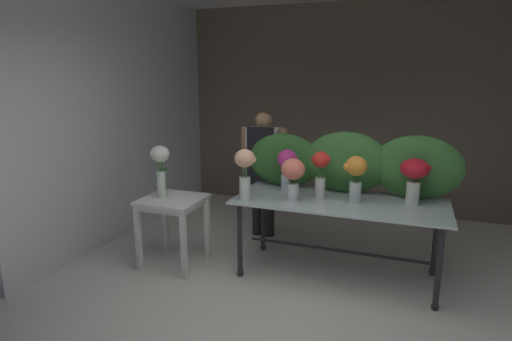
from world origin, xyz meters
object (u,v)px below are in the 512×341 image
vase_peach_roses (245,169)px  vase_coral_anemones (293,174)px  florist (263,161)px  vase_scarlet_peonies (321,171)px  side_table_white (173,208)px  vase_magenta_lilies (287,166)px  vase_white_roses_tall (160,164)px  display_table_glass (339,212)px  vase_crimson_stock (414,175)px  vase_sunset_carnations (356,175)px

vase_peach_roses → vase_coral_anemones: size_ratio=1.20×
florist → vase_scarlet_peonies: 1.17m
side_table_white → vase_magenta_lilies: vase_magenta_lilies is taller
vase_magenta_lilies → vase_white_roses_tall: vase_white_roses_tall is taller
display_table_glass → florist: size_ratio=1.29×
vase_peach_roses → vase_magenta_lilies: vase_peach_roses is taller
display_table_glass → vase_crimson_stock: (0.65, 0.10, 0.40)m
vase_magenta_lilies → vase_sunset_carnations: vase_sunset_carnations is taller
side_table_white → florist: 1.31m
vase_peach_roses → vase_scarlet_peonies: 0.74m
vase_magenta_lilies → side_table_white: bearing=-155.5°
vase_crimson_stock → vase_sunset_carnations: 0.53m
vase_sunset_carnations → vase_white_roses_tall: (-1.93, -0.31, 0.02)m
vase_sunset_carnations → vase_magenta_lilies: bearing=165.9°
display_table_glass → side_table_white: (-1.67, -0.33, -0.05)m
vase_scarlet_peonies → vase_magenta_lilies: bearing=157.8°
vase_peach_roses → vase_scarlet_peonies: (0.67, 0.30, -0.03)m
vase_sunset_carnations → vase_white_roses_tall: size_ratio=0.83×
vase_sunset_carnations → vase_scarlet_peonies: (-0.34, 0.02, 0.01)m
florist → vase_peach_roses: (0.19, -1.08, 0.14)m
vase_crimson_stock → vase_white_roses_tall: bearing=-169.9°
vase_coral_anemones → vase_sunset_carnations: size_ratio=0.92×
side_table_white → vase_coral_anemones: 1.32m
display_table_glass → florist: florist is taller
florist → vase_magenta_lilies: florist is taller
vase_peach_roses → vase_white_roses_tall: 0.92m
vase_white_roses_tall → display_table_glass: bearing=10.5°
side_table_white → florist: bearing=61.6°
vase_coral_anemones → florist: bearing=123.7°
florist → vase_sunset_carnations: florist is taller
vase_magenta_lilies → vase_sunset_carnations: 0.74m
vase_crimson_stock → vase_coral_anemones: 1.11m
vase_peach_roses → vase_white_roses_tall: bearing=-177.7°
side_table_white → vase_sunset_carnations: (1.81, 0.31, 0.44)m
vase_white_roses_tall → vase_scarlet_peonies: bearing=11.9°
display_table_glass → vase_peach_roses: bearing=-161.3°
vase_sunset_carnations → vase_white_roses_tall: vase_white_roses_tall is taller
vase_peach_roses → vase_scarlet_peonies: size_ratio=1.07×
vase_peach_roses → vase_crimson_stock: 1.57m
florist → vase_coral_anemones: 1.15m
display_table_glass → vase_sunset_carnations: size_ratio=4.48×
vase_sunset_carnations → vase_peach_roses: bearing=-164.9°
display_table_glass → vase_peach_roses: 1.01m
florist → vase_coral_anemones: (0.64, -0.95, 0.10)m
florist → vase_magenta_lilies: 0.79m
vase_peach_roses → florist: bearing=100.1°
display_table_glass → vase_white_roses_tall: size_ratio=3.72×
display_table_glass → vase_white_roses_tall: bearing=-169.5°
display_table_glass → vase_crimson_stock: 0.77m
vase_peach_roses → vase_magenta_lilies: size_ratio=1.14×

